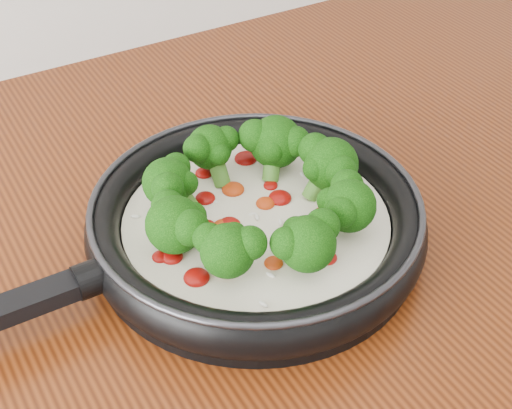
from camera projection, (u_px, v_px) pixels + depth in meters
skillet at (254, 218)px, 0.70m from camera, size 0.50×0.32×0.09m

